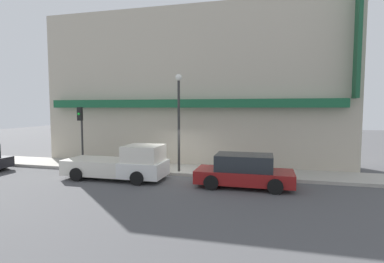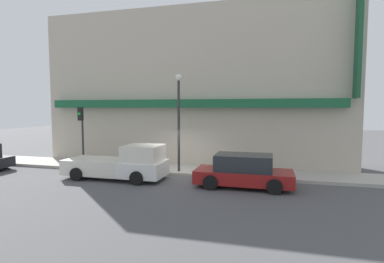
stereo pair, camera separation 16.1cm
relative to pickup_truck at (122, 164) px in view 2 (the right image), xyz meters
name	(u,v)px [view 2 (the right image)]	position (x,y,z in m)	size (l,w,h in m)	color
ground_plane	(174,176)	(2.39, 1.34, -0.79)	(80.00, 80.00, 0.00)	#4C4C4F
sidewalk	(180,170)	(2.39, 2.62, -0.70)	(36.00, 2.57, 0.17)	#ADA89E
building	(193,89)	(2.41, 5.39, 4.20)	(19.80, 3.80, 11.42)	#BCB29E
pickup_truck	(122,164)	(0.00, 0.00, 0.00)	(5.36, 2.15, 1.81)	white
parked_car	(244,171)	(6.28, 0.00, -0.04)	(4.51, 2.05, 1.54)	maroon
fire_hydrant	(137,162)	(-0.19, 2.28, -0.33)	(0.18, 0.18, 0.58)	yellow
street_lamp	(179,111)	(2.55, 1.80, 2.75)	(0.36, 0.36, 5.38)	#2D2D2D
traffic_light	(82,126)	(-3.60, 1.79, 1.85)	(0.28, 0.42, 3.58)	#2D2D2D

